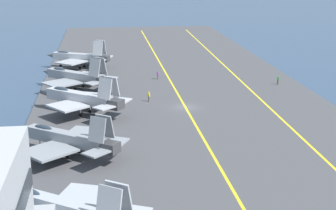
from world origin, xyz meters
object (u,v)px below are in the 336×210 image
at_px(parked_jet_fifth, 79,57).
at_px(crew_yellow_vest, 149,96).
at_px(parked_jet_second, 68,139).
at_px(parked_jet_nearest, 64,209).
at_px(crew_green_vest, 278,80).
at_px(parked_jet_third, 81,98).
at_px(crew_purple_vest, 158,75).
at_px(parked_jet_fourth, 76,76).

relative_size(parked_jet_fifth, crew_yellow_vest, 8.77).
relative_size(parked_jet_second, parked_jet_fifth, 0.96).
height_order(parked_jet_nearest, crew_green_vest, parked_jet_nearest).
height_order(parked_jet_nearest, crew_yellow_vest, parked_jet_nearest).
bearing_deg(parked_jet_third, crew_purple_vest, -33.18).
bearing_deg(parked_jet_fourth, parked_jet_third, -174.76).
xyz_separation_m(parked_jet_second, crew_purple_vest, (40.89, -16.02, -1.25)).
bearing_deg(parked_jet_fifth, parked_jet_second, -179.35).
relative_size(parked_jet_second, crew_green_vest, 8.75).
distance_m(parked_jet_fourth, parked_jet_fifth, 19.18).
bearing_deg(parked_jet_second, crew_green_vest, -49.82).
bearing_deg(parked_jet_fourth, parked_jet_nearest, -178.67).
bearing_deg(parked_jet_fifth, parked_jet_nearest, -178.95).
height_order(parked_jet_third, parked_jet_fourth, parked_jet_third).
xyz_separation_m(parked_jet_nearest, crew_green_vest, (52.69, -38.59, -1.41)).
bearing_deg(parked_jet_third, parked_jet_fourth, 5.24).
bearing_deg(parked_jet_fourth, parked_jet_fifth, 0.25).
relative_size(parked_jet_second, crew_purple_vest, 8.45).
relative_size(crew_green_vest, crew_yellow_vest, 0.97).
height_order(parked_jet_fourth, crew_yellow_vest, parked_jet_fourth).
bearing_deg(parked_jet_second, parked_jet_third, -3.33).
bearing_deg(crew_purple_vest, parked_jet_third, 146.82).
bearing_deg(crew_green_vest, parked_jet_third, 111.69).
bearing_deg(crew_green_vest, parked_jet_fourth, 87.06).
height_order(parked_jet_second, crew_green_vest, parked_jet_second).
xyz_separation_m(parked_jet_nearest, parked_jet_fifth, (73.92, 1.35, 0.19)).
xyz_separation_m(parked_jet_second, crew_green_vest, (33.21, -39.32, -1.29)).
distance_m(crew_purple_vest, crew_yellow_vest, 17.23).
xyz_separation_m(parked_jet_fifth, crew_purple_vest, (-13.55, -16.64, -1.56)).
distance_m(parked_jet_second, crew_green_vest, 51.49).
height_order(parked_jet_second, parked_jet_fifth, parked_jet_fifth).
bearing_deg(parked_jet_second, parked_jet_fifth, 0.65).
relative_size(parked_jet_third, crew_purple_vest, 8.74).
bearing_deg(crew_yellow_vest, crew_purple_vest, -11.51).
xyz_separation_m(parked_jet_fourth, crew_purple_vest, (5.63, -16.56, -1.39)).
height_order(parked_jet_third, crew_yellow_vest, parked_jet_third).
xyz_separation_m(parked_jet_third, crew_purple_vest, (22.90, -14.97, -1.74)).
xyz_separation_m(crew_green_vest, crew_yellow_vest, (-9.20, 26.74, 0.04)).
height_order(parked_jet_fifth, crew_yellow_vest, parked_jet_fifth).
height_order(parked_jet_third, crew_green_vest, parked_jet_third).
relative_size(parked_jet_second, crew_yellow_vest, 8.45).
relative_size(parked_jet_fifth, crew_green_vest, 9.08).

